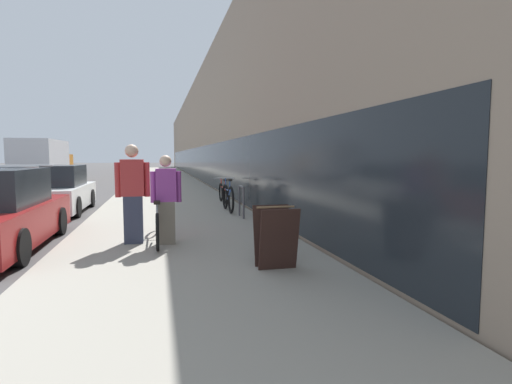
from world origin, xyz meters
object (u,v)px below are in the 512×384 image
object	(u,v)px
bike_rack_hoop	(241,198)
vintage_roadster_curbside	(56,191)
sandwich_board_sign	(276,237)
person_bystander	(133,194)
cruiser_bike_middle	(223,193)
moving_truck	(43,161)
tandem_bicycle	(157,222)
person_rider	(166,200)
cruiser_bike_nearest	(228,197)

from	to	relation	value
bike_rack_hoop	vintage_roadster_curbside	distance (m)	5.92
bike_rack_hoop	sandwich_board_sign	size ratio (longest dim) A/B	0.94
person_bystander	bike_rack_hoop	size ratio (longest dim) A/B	2.16
cruiser_bike_middle	moving_truck	bearing A→B (deg)	122.15
tandem_bicycle	bike_rack_hoop	size ratio (longest dim) A/B	2.87
sandwich_board_sign	cruiser_bike_middle	bearing A→B (deg)	86.16
person_rider	cruiser_bike_nearest	xyz separation A→B (m)	(1.85, 4.09, -0.41)
person_bystander	sandwich_board_sign	xyz separation A→B (m)	(2.09, -2.21, -0.47)
person_rider	sandwich_board_sign	bearing A→B (deg)	-53.10
person_rider	sandwich_board_sign	world-z (taller)	person_rider
cruiser_bike_nearest	cruiser_bike_middle	xyz separation A→B (m)	(0.19, 2.02, -0.04)
person_rider	person_bystander	size ratio (longest dim) A/B	0.89
person_rider	person_bystander	bearing A→B (deg)	159.71
tandem_bicycle	vintage_roadster_curbside	size ratio (longest dim) A/B	0.59
bike_rack_hoop	person_bystander	bearing A→B (deg)	-134.82
person_bystander	cruiser_bike_middle	xyz separation A→B (m)	(2.64, 5.89, -0.56)
tandem_bicycle	person_rider	xyz separation A→B (m)	(0.16, -0.31, 0.46)
cruiser_bike_middle	sandwich_board_sign	bearing A→B (deg)	-93.84
bike_rack_hoop	sandwich_board_sign	world-z (taller)	sandwich_board_sign
tandem_bicycle	vintage_roadster_curbside	distance (m)	6.21
vintage_roadster_curbside	moving_truck	bearing A→B (deg)	105.34
person_rider	cruiser_bike_nearest	world-z (taller)	person_rider
cruiser_bike_nearest	moving_truck	xyz separation A→B (m)	(-9.21, 16.98, 0.89)
bike_rack_hoop	cruiser_bike_middle	world-z (taller)	cruiser_bike_middle
cruiser_bike_middle	cruiser_bike_nearest	bearing A→B (deg)	-95.43
sandwich_board_sign	vintage_roadster_curbside	size ratio (longest dim) A/B	0.22
cruiser_bike_nearest	sandwich_board_sign	world-z (taller)	cruiser_bike_nearest
cruiser_bike_nearest	moving_truck	distance (m)	19.34
person_rider	bike_rack_hoop	size ratio (longest dim) A/B	1.93
person_rider	vintage_roadster_curbside	distance (m)	6.56
person_bystander	bike_rack_hoop	world-z (taller)	person_bystander
vintage_roadster_curbside	person_rider	bearing A→B (deg)	-61.20
moving_truck	tandem_bicycle	bearing A→B (deg)	-70.88
person_rider	bike_rack_hoop	world-z (taller)	person_rider
person_bystander	cruiser_bike_nearest	size ratio (longest dim) A/B	1.04
moving_truck	cruiser_bike_nearest	bearing A→B (deg)	-61.53
moving_truck	vintage_roadster_curbside	bearing A→B (deg)	-74.66
bike_rack_hoop	cruiser_bike_middle	bearing A→B (deg)	89.18
tandem_bicycle	person_rider	bearing A→B (deg)	-61.74
person_rider	bike_rack_hoop	bearing A→B (deg)	54.80
person_bystander	tandem_bicycle	bearing A→B (deg)	11.30
tandem_bicycle	moving_truck	world-z (taller)	moving_truck
vintage_roadster_curbside	cruiser_bike_middle	bearing A→B (deg)	4.06
person_rider	vintage_roadster_curbside	bearing A→B (deg)	118.80
cruiser_bike_middle	vintage_roadster_curbside	size ratio (longest dim) A/B	0.44
person_rider	person_bystander	world-z (taller)	person_bystander
cruiser_bike_nearest	tandem_bicycle	bearing A→B (deg)	-118.04
tandem_bicycle	sandwich_board_sign	world-z (taller)	sandwich_board_sign
cruiser_bike_middle	vintage_roadster_curbside	distance (m)	5.21
person_rider	bike_rack_hoop	distance (m)	3.47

